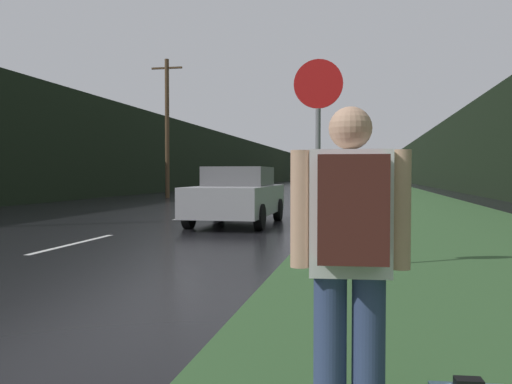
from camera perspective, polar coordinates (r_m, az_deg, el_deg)
grass_verge at (r=41.09m, az=13.82°, el=-0.02°), size 6.00×240.00×0.02m
lane_stripe_b at (r=10.95m, az=-18.54°, el=-5.17°), size 0.12×3.00×0.01m
lane_stripe_c at (r=17.34m, az=-6.95°, el=-2.52°), size 0.12×3.00×0.01m
lane_stripe_d at (r=24.08m, az=-1.73°, el=-1.28°), size 0.12×3.00×0.01m
treeline_far_side at (r=53.40m, az=-5.77°, el=3.50°), size 2.00×140.00×5.72m
treeline_near_side at (r=51.66m, az=20.03°, el=3.63°), size 2.00×140.00×6.04m
utility_pole_far at (r=31.26m, az=-9.34°, el=6.83°), size 1.80×0.24×7.83m
stop_sign at (r=7.46m, az=6.55°, el=5.24°), size 0.67×0.07×2.89m
hitchhiker_with_backpack at (r=2.63m, az=9.88°, el=-6.37°), size 0.57×0.42×1.65m
car_passing_near at (r=14.39m, az=-1.97°, el=-0.38°), size 1.96×4.46×1.53m
delivery_truck at (r=95.00m, az=6.74°, el=2.11°), size 2.49×8.17×3.30m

